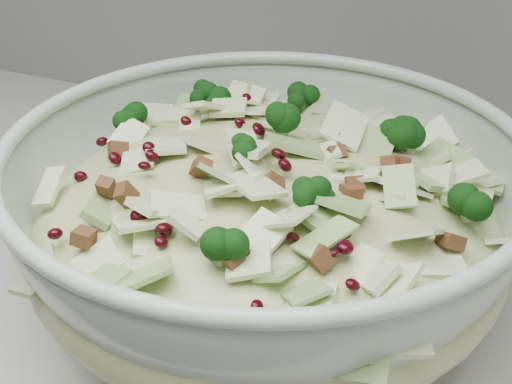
% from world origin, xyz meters
% --- Properties ---
extents(mixing_bowl, '(0.54, 0.54, 0.16)m').
position_xyz_m(mixing_bowl, '(0.10, 1.60, 0.99)').
color(mixing_bowl, '#ACBDAE').
rests_on(mixing_bowl, counter).
extents(salad, '(0.43, 0.43, 0.17)m').
position_xyz_m(salad, '(0.10, 1.60, 1.01)').
color(salad, '#B5BE82').
rests_on(salad, mixing_bowl).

